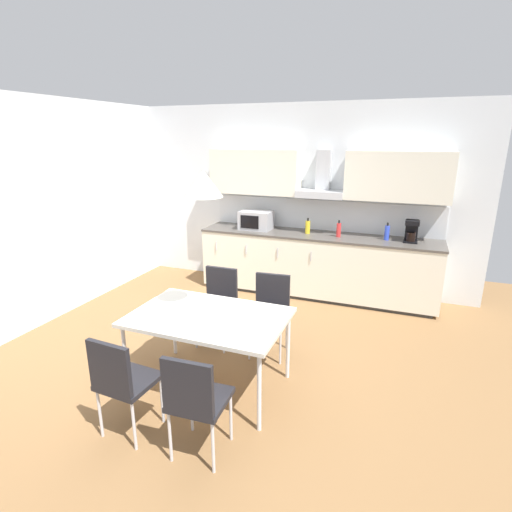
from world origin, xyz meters
TOP-DOWN VIEW (x-y plane):
  - ground_plane at (0.00, 0.00)m, footprint 7.22×7.43m
  - wall_back at (0.00, 2.53)m, footprint 5.78×0.10m
  - wall_left at (-2.46, 0.00)m, footprint 0.10×5.94m
  - kitchen_counter at (0.60, 2.15)m, footprint 3.47×0.69m
  - backsplash_tile at (0.60, 2.46)m, footprint 3.45×0.02m
  - upper_wall_cabinets at (0.60, 2.31)m, footprint 3.45×0.40m
  - microwave at (-0.36, 2.15)m, footprint 0.48×0.35m
  - coffee_maker at (1.87, 2.17)m, footprint 0.18×0.19m
  - bottle_red at (0.91, 2.10)m, footprint 0.06×0.06m
  - bottle_blue at (1.56, 2.16)m, footprint 0.07×0.07m
  - bottle_yellow at (0.45, 2.14)m, footprint 0.07×0.07m
  - dining_table at (0.20, -0.52)m, footprint 1.41×0.92m
  - chair_near_left at (-0.12, -1.36)m, footprint 0.42×0.42m
  - chair_far_left at (-0.12, 0.32)m, footprint 0.41×0.41m
  - chair_far_right at (0.51, 0.32)m, footprint 0.44×0.44m
  - chair_near_right at (0.52, -1.36)m, footprint 0.42×0.42m
  - pendant_lamp at (0.20, -0.52)m, footprint 0.32×0.32m

SIDE VIEW (x-z plane):
  - ground_plane at x=0.00m, z-range -0.02..0.00m
  - kitchen_counter at x=0.60m, z-range 0.00..0.94m
  - chair_near_left at x=-0.12m, z-range 0.10..0.97m
  - chair_far_left at x=-0.12m, z-range 0.10..0.97m
  - chair_far_right at x=0.51m, z-range 0.10..0.97m
  - chair_near_right at x=0.52m, z-range 0.10..0.97m
  - dining_table at x=0.20m, z-range 0.32..1.06m
  - bottle_yellow at x=0.45m, z-range 0.92..1.15m
  - bottle_red at x=0.91m, z-range 0.92..1.16m
  - bottle_blue at x=1.56m, z-range 0.92..1.16m
  - microwave at x=-0.36m, z-range 0.94..1.22m
  - coffee_maker at x=1.87m, z-range 0.94..1.24m
  - backsplash_tile at x=0.60m, z-range 0.94..1.39m
  - wall_back at x=0.00m, z-range 0.00..2.79m
  - wall_left at x=-2.46m, z-range 0.00..2.79m
  - upper_wall_cabinets at x=0.60m, z-range 1.45..2.11m
  - pendant_lamp at x=0.20m, z-range 1.82..2.04m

